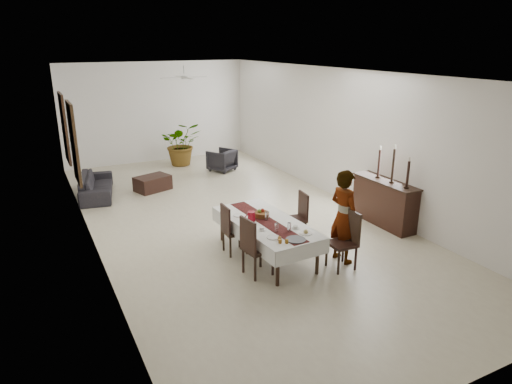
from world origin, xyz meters
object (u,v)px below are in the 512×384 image
object	(u,v)px
dining_table_top	(266,223)
red_pitcher	(251,216)
woman	(344,216)
sofa	(96,185)
sideboard_body	(384,203)

from	to	relation	value
dining_table_top	red_pitcher	bearing A→B (deg)	149.04
dining_table_top	red_pitcher	distance (m)	0.29
dining_table_top	woman	world-z (taller)	woman
woman	dining_table_top	bearing A→B (deg)	48.85
red_pitcher	woman	bearing A→B (deg)	-33.39
red_pitcher	sofa	xyz separation A→B (m)	(-2.00, 4.91, -0.50)
sideboard_body	sofa	bearing A→B (deg)	137.46
dining_table_top	sideboard_body	size ratio (longest dim) A/B	1.37
sideboard_body	sofa	size ratio (longest dim) A/B	0.83
dining_table_top	sideboard_body	bearing A→B (deg)	1.42
sofa	woman	bearing A→B (deg)	-138.39
sofa	red_pitcher	bearing A→B (deg)	-146.37
red_pitcher	sofa	distance (m)	5.33
dining_table_top	woman	size ratio (longest dim) A/B	1.28
dining_table_top	red_pitcher	xyz separation A→B (m)	(-0.23, 0.13, 0.12)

